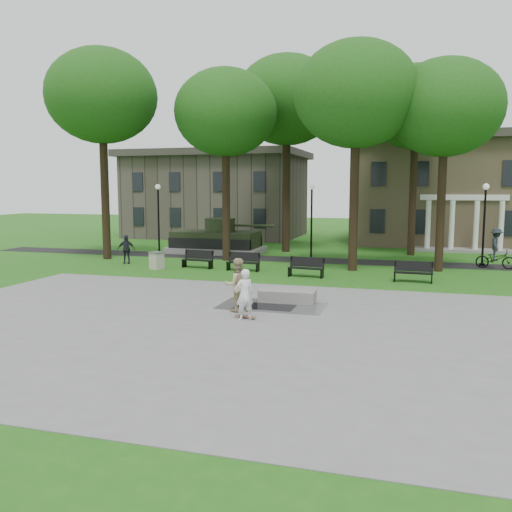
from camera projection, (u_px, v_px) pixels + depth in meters
The scene contains 27 objects.
ground at pixel (245, 296), 22.47m from camera, with size 120.00×120.00×0.00m, color #1E5514.
plaza at pixel (199, 325), 17.71m from camera, with size 22.00×16.00×0.02m, color gray.
footpath at pixel (302, 260), 33.90m from camera, with size 44.00×2.60×0.01m, color black.
building_right at pixel (458, 190), 43.89m from camera, with size 17.00×12.00×8.60m.
building_left at pixel (218, 197), 50.32m from camera, with size 15.00×10.00×7.20m, color #4C443D.
tree_0 at pixel (102, 97), 33.13m from camera, with size 6.80×6.80×12.97m.
tree_1 at pixel (225, 113), 32.60m from camera, with size 6.20×6.20×11.63m.
tree_2 at pixel (356, 95), 28.42m from camera, with size 6.60×6.60×12.16m.
tree_3 at pixel (445, 108), 28.21m from camera, with size 6.00×6.00×11.19m.
tree_4 at pixel (287, 101), 36.96m from camera, with size 7.20×7.20×13.50m.
tree_5 at pixel (416, 107), 35.16m from camera, with size 6.40×6.40×12.44m.
lamp_left at pixel (158, 213), 36.62m from camera, with size 0.36×0.36×4.73m.
lamp_mid at pixel (312, 215), 33.69m from camera, with size 0.36×0.36×4.73m.
lamp_right at pixel (484, 218), 30.90m from camera, with size 0.36×0.36×4.73m.
tank_monument at pixel (217, 240), 37.50m from camera, with size 7.45×3.40×2.40m.
puddle at pixel (266, 307), 20.46m from camera, with size 2.20×1.20×0.00m, color black.
concrete_block at pixel (287, 296), 21.41m from camera, with size 2.20×1.00×0.45m, color gray.
skateboard at pixel (245, 317), 18.64m from camera, with size 0.78×0.20×0.07m, color brown.
skateboarder at pixel (245, 294), 18.38m from camera, with size 0.64×0.42×1.74m, color white.
friend_watching at pixel (237, 285), 19.57m from camera, with size 0.95×0.74×1.95m, color tan.
pedestrian_walker at pixel (126, 249), 32.12m from camera, with size 1.00×0.42×1.71m, color black.
cyclist at pixel (496, 252), 30.13m from camera, with size 2.13×1.23×2.26m.
park_bench_0 at pixel (198, 259), 30.45m from camera, with size 1.84×0.74×1.00m.
park_bench_1 at pixel (243, 261), 29.41m from camera, with size 1.82×0.62×1.00m.
park_bench_2 at pixel (306, 267), 27.36m from camera, with size 1.84×0.73×1.00m.
park_bench_3 at pixel (413, 271), 25.84m from camera, with size 1.81×0.58×1.00m.
trash_bin at pixel (157, 260), 29.99m from camera, with size 0.85×0.85×0.96m.
Camera 1 is at (6.67, -21.06, 4.48)m, focal length 38.00 mm.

